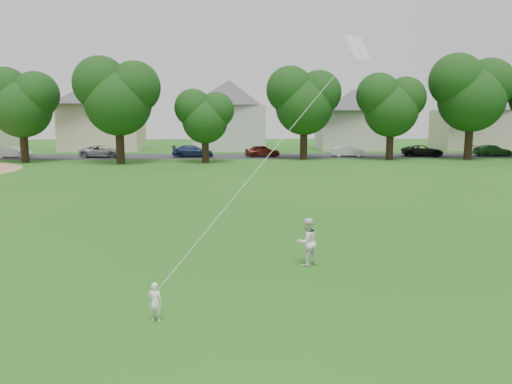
{
  "coord_description": "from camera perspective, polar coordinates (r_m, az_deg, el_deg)",
  "views": [
    {
      "loc": [
        0.59,
        -12.38,
        4.55
      ],
      "look_at": [
        1.22,
        2.0,
        2.3
      ],
      "focal_mm": 35.0,
      "sensor_mm": 36.0,
      "label": 1
    }
  ],
  "objects": [
    {
      "name": "ground",
      "position": [
        13.21,
        -5.01,
        -11.31
      ],
      "size": [
        160.0,
        160.0,
        0.0
      ],
      "primitive_type": "plane",
      "color": "#1E5413",
      "rests_on": "ground"
    },
    {
      "name": "older_boy",
      "position": [
        15.24,
        5.86,
        -5.68
      ],
      "size": [
        0.88,
        0.82,
        1.46
      ],
      "primitive_type": "imported",
      "rotation": [
        0.0,
        0.0,
        3.63
      ],
      "color": "white",
      "rests_on": "ground"
    },
    {
      "name": "toddler",
      "position": [
        11.48,
        -11.46,
        -12.21
      ],
      "size": [
        0.38,
        0.29,
        0.91
      ],
      "primitive_type": "imported",
      "rotation": [
        0.0,
        0.0,
        2.88
      ],
      "color": "white",
      "rests_on": "ground"
    },
    {
      "name": "street",
      "position": [
        54.58,
        -3.12,
        4.1
      ],
      "size": [
        90.0,
        7.0,
        0.01
      ],
      "primitive_type": "cube",
      "color": "#2D2D30",
      "rests_on": "ground"
    },
    {
      "name": "house_row",
      "position": [
        64.39,
        -3.5,
        9.38
      ],
      "size": [
        77.36,
        13.92,
        10.56
      ],
      "color": "silver",
      "rests_on": "ground"
    },
    {
      "name": "kite",
      "position": [
        14.09,
        2.57,
        5.54
      ],
      "size": [
        3.58,
        3.93,
        11.02
      ],
      "color": "silver",
      "rests_on": "ground"
    },
    {
      "name": "tree_row",
      "position": [
        48.88,
        -0.73,
        10.99
      ],
      "size": [
        80.04,
        10.16,
        10.82
      ],
      "color": "black",
      "rests_on": "ground"
    },
    {
      "name": "parked_cars",
      "position": [
        53.64,
        1.19,
        4.7
      ],
      "size": [
        73.39,
        2.5,
        1.29
      ],
      "color": "black",
      "rests_on": "ground"
    }
  ]
}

